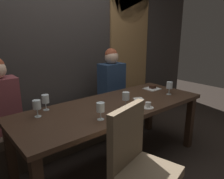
{
  "coord_description": "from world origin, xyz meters",
  "views": [
    {
      "loc": [
        -1.46,
        -1.72,
        1.54
      ],
      "look_at": [
        0.15,
        0.22,
        0.84
      ],
      "focal_mm": 34.53,
      "sensor_mm": 36.0,
      "label": 1
    }
  ],
  "objects_px": {
    "dessert_plate": "(152,88)",
    "banquette_bench": "(82,126)",
    "diner_redhead": "(0,98)",
    "espresso_cup": "(148,106)",
    "wine_glass_center_front": "(100,108)",
    "diner_bearded": "(112,78)",
    "chair_near_side": "(138,160)",
    "wine_glass_near_right": "(45,100)",
    "wine_glass_end_right": "(126,97)",
    "wine_glass_far_right": "(37,105)",
    "wine_glass_end_left": "(169,86)",
    "dining_table": "(114,112)"
  },
  "relations": [
    {
      "from": "diner_bearded",
      "to": "wine_glass_end_right",
      "type": "xyz_separation_m",
      "value": [
        -0.49,
        -0.82,
        0.01
      ]
    },
    {
      "from": "banquette_bench",
      "to": "dessert_plate",
      "type": "distance_m",
      "value": 1.13
    },
    {
      "from": "wine_glass_near_right",
      "to": "dessert_plate",
      "type": "distance_m",
      "value": 1.49
    },
    {
      "from": "wine_glass_far_right",
      "to": "wine_glass_center_front",
      "type": "height_order",
      "value": "same"
    },
    {
      "from": "dessert_plate",
      "to": "banquette_bench",
      "type": "bearing_deg",
      "value": 146.56
    },
    {
      "from": "wine_glass_center_front",
      "to": "dessert_plate",
      "type": "bearing_deg",
      "value": 17.92
    },
    {
      "from": "diner_redhead",
      "to": "diner_bearded",
      "type": "bearing_deg",
      "value": -1.26
    },
    {
      "from": "wine_glass_end_left",
      "to": "espresso_cup",
      "type": "height_order",
      "value": "wine_glass_end_left"
    },
    {
      "from": "wine_glass_near_right",
      "to": "wine_glass_end_right",
      "type": "bearing_deg",
      "value": -33.46
    },
    {
      "from": "wine_glass_far_right",
      "to": "dessert_plate",
      "type": "xyz_separation_m",
      "value": [
        1.62,
        -0.05,
        -0.1
      ]
    },
    {
      "from": "banquette_bench",
      "to": "wine_glass_center_front",
      "type": "distance_m",
      "value": 1.18
    },
    {
      "from": "diner_redhead",
      "to": "wine_glass_end_right",
      "type": "height_order",
      "value": "diner_redhead"
    },
    {
      "from": "diner_bearded",
      "to": "wine_glass_center_front",
      "type": "distance_m",
      "value": 1.29
    },
    {
      "from": "wine_glass_end_left",
      "to": "dessert_plate",
      "type": "bearing_deg",
      "value": 82.8
    },
    {
      "from": "wine_glass_near_right",
      "to": "wine_glass_center_front",
      "type": "distance_m",
      "value": 0.63
    },
    {
      "from": "espresso_cup",
      "to": "wine_glass_center_front",
      "type": "bearing_deg",
      "value": 172.51
    },
    {
      "from": "banquette_bench",
      "to": "wine_glass_far_right",
      "type": "relative_size",
      "value": 15.24
    },
    {
      "from": "diner_bearded",
      "to": "wine_glass_near_right",
      "type": "distance_m",
      "value": 1.24
    },
    {
      "from": "dining_table",
      "to": "wine_glass_end_left",
      "type": "xyz_separation_m",
      "value": [
        0.8,
        -0.15,
        0.2
      ]
    },
    {
      "from": "wine_glass_far_right",
      "to": "dessert_plate",
      "type": "bearing_deg",
      "value": -1.93
    },
    {
      "from": "banquette_bench",
      "to": "wine_glass_center_front",
      "type": "height_order",
      "value": "wine_glass_center_front"
    },
    {
      "from": "wine_glass_end_right",
      "to": "diner_redhead",
      "type": "bearing_deg",
      "value": 140.14
    },
    {
      "from": "wine_glass_near_right",
      "to": "wine_glass_center_front",
      "type": "relative_size",
      "value": 1.0
    },
    {
      "from": "chair_near_side",
      "to": "wine_glass_far_right",
      "type": "bearing_deg",
      "value": 114.07
    },
    {
      "from": "dining_table",
      "to": "wine_glass_far_right",
      "type": "relative_size",
      "value": 13.41
    },
    {
      "from": "banquette_bench",
      "to": "chair_near_side",
      "type": "bearing_deg",
      "value": -104.46
    },
    {
      "from": "dining_table",
      "to": "wine_glass_end_right",
      "type": "relative_size",
      "value": 13.41
    },
    {
      "from": "wine_glass_near_right",
      "to": "espresso_cup",
      "type": "bearing_deg",
      "value": -36.55
    },
    {
      "from": "chair_near_side",
      "to": "dessert_plate",
      "type": "bearing_deg",
      "value": 35.99
    },
    {
      "from": "diner_redhead",
      "to": "espresso_cup",
      "type": "distance_m",
      "value": 1.58
    },
    {
      "from": "chair_near_side",
      "to": "wine_glass_end_right",
      "type": "xyz_separation_m",
      "value": [
        0.41,
        0.58,
        0.3
      ]
    },
    {
      "from": "chair_near_side",
      "to": "diner_bearded",
      "type": "bearing_deg",
      "value": 57.29
    },
    {
      "from": "diner_bearded",
      "to": "wine_glass_center_front",
      "type": "xyz_separation_m",
      "value": [
        -0.9,
        -0.92,
        0.01
      ]
    },
    {
      "from": "diner_redhead",
      "to": "wine_glass_far_right",
      "type": "xyz_separation_m",
      "value": [
        0.2,
        -0.52,
        0.01
      ]
    },
    {
      "from": "banquette_bench",
      "to": "espresso_cup",
      "type": "bearing_deg",
      "value": -78.42
    },
    {
      "from": "wine_glass_end_left",
      "to": "wine_glass_center_front",
      "type": "bearing_deg",
      "value": -175.89
    },
    {
      "from": "banquette_bench",
      "to": "wine_glass_center_front",
      "type": "xyz_separation_m",
      "value": [
        -0.36,
        -0.94,
        0.62
      ]
    },
    {
      "from": "wine_glass_center_front",
      "to": "wine_glass_far_right",
      "type": "bearing_deg",
      "value": 133.38
    },
    {
      "from": "wine_glass_end_left",
      "to": "dessert_plate",
      "type": "relative_size",
      "value": 0.86
    },
    {
      "from": "dining_table",
      "to": "wine_glass_end_right",
      "type": "distance_m",
      "value": 0.25
    },
    {
      "from": "diner_bearded",
      "to": "espresso_cup",
      "type": "bearing_deg",
      "value": -108.29
    },
    {
      "from": "diner_redhead",
      "to": "banquette_bench",
      "type": "bearing_deg",
      "value": -1.13
    },
    {
      "from": "espresso_cup",
      "to": "dessert_plate",
      "type": "xyz_separation_m",
      "value": [
        0.63,
        0.46,
        -0.01
      ]
    },
    {
      "from": "wine_glass_center_front",
      "to": "wine_glass_end_right",
      "type": "bearing_deg",
      "value": 13.62
    },
    {
      "from": "wine_glass_end_right",
      "to": "diner_bearded",
      "type": "bearing_deg",
      "value": 59.25
    },
    {
      "from": "espresso_cup",
      "to": "dessert_plate",
      "type": "relative_size",
      "value": 0.63
    },
    {
      "from": "diner_bearded",
      "to": "dessert_plate",
      "type": "height_order",
      "value": "diner_bearded"
    },
    {
      "from": "wine_glass_end_left",
      "to": "espresso_cup",
      "type": "xyz_separation_m",
      "value": [
        -0.59,
        -0.16,
        -0.09
      ]
    },
    {
      "from": "banquette_bench",
      "to": "wine_glass_near_right",
      "type": "bearing_deg",
      "value": -149.61
    },
    {
      "from": "wine_glass_near_right",
      "to": "dessert_plate",
      "type": "relative_size",
      "value": 0.86
    }
  ]
}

